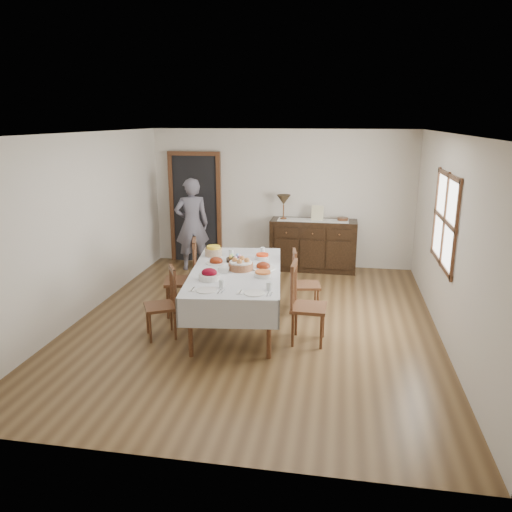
% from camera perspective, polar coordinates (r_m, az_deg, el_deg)
% --- Properties ---
extents(ground, '(6.00, 6.00, 0.00)m').
position_cam_1_polar(ground, '(7.11, -0.14, -7.62)').
color(ground, brown).
extents(room_shell, '(5.02, 6.02, 2.65)m').
position_cam_1_polar(room_shell, '(7.07, -0.72, 6.15)').
color(room_shell, white).
rests_on(room_shell, ground).
extents(dining_table, '(1.47, 2.47, 0.81)m').
position_cam_1_polar(dining_table, '(6.80, -2.26, -2.31)').
color(dining_table, silver).
rests_on(dining_table, ground).
extents(chair_left_near, '(0.53, 0.53, 0.95)m').
position_cam_1_polar(chair_left_near, '(6.63, -10.48, -5.18)').
color(chair_left_near, '#522F1B').
rests_on(chair_left_near, ground).
extents(chair_left_far, '(0.57, 0.57, 1.12)m').
position_cam_1_polar(chair_left_far, '(7.32, -8.13, -2.35)').
color(chair_left_far, '#522F1B').
rests_on(chair_left_far, ground).
extents(chair_right_near, '(0.45, 0.45, 1.06)m').
position_cam_1_polar(chair_right_near, '(6.37, 5.57, -5.32)').
color(chair_right_near, '#522F1B').
rests_on(chair_right_near, ground).
extents(chair_right_far, '(0.46, 0.46, 0.95)m').
position_cam_1_polar(chair_right_far, '(7.34, 5.38, -2.92)').
color(chair_right_far, '#522F1B').
rests_on(chair_right_far, ground).
extents(sideboard, '(1.60, 0.58, 0.96)m').
position_cam_1_polar(sideboard, '(9.46, 6.54, 1.26)').
color(sideboard, black).
rests_on(sideboard, ground).
extents(person, '(0.68, 0.56, 1.85)m').
position_cam_1_polar(person, '(9.41, -7.34, 3.95)').
color(person, slate).
rests_on(person, ground).
extents(bread_basket, '(0.34, 0.34, 0.17)m').
position_cam_1_polar(bread_basket, '(6.75, -1.76, -1.03)').
color(bread_basket, brown).
rests_on(bread_basket, dining_table).
extents(egg_basket, '(0.25, 0.25, 0.10)m').
position_cam_1_polar(egg_basket, '(7.15, -2.41, -0.36)').
color(egg_basket, black).
rests_on(egg_basket, dining_table).
extents(ham_platter_a, '(0.29, 0.29, 0.11)m').
position_cam_1_polar(ham_platter_a, '(7.07, -4.58, -0.62)').
color(ham_platter_a, silver).
rests_on(ham_platter_a, dining_table).
extents(ham_platter_b, '(0.33, 0.33, 0.11)m').
position_cam_1_polar(ham_platter_b, '(6.80, 0.83, -1.23)').
color(ham_platter_b, silver).
rests_on(ham_platter_b, dining_table).
extents(beet_bowl, '(0.27, 0.27, 0.15)m').
position_cam_1_polar(beet_bowl, '(6.36, -5.36, -2.18)').
color(beet_bowl, silver).
rests_on(beet_bowl, dining_table).
extents(carrot_bowl, '(0.21, 0.21, 0.08)m').
position_cam_1_polar(carrot_bowl, '(7.25, 0.73, -0.08)').
color(carrot_bowl, silver).
rests_on(carrot_bowl, dining_table).
extents(pineapple_bowl, '(0.26, 0.26, 0.15)m').
position_cam_1_polar(pineapple_bowl, '(7.46, -4.86, 0.55)').
color(pineapple_bowl, tan).
rests_on(pineapple_bowl, dining_table).
extents(casserole_dish, '(0.23, 0.23, 0.08)m').
position_cam_1_polar(casserole_dish, '(6.46, 0.80, -2.08)').
color(casserole_dish, silver).
rests_on(casserole_dish, dining_table).
extents(butter_dish, '(0.15, 0.11, 0.07)m').
position_cam_1_polar(butter_dish, '(6.65, -3.72, -1.59)').
color(butter_dish, silver).
rests_on(butter_dish, dining_table).
extents(setting_left, '(0.43, 0.31, 0.10)m').
position_cam_1_polar(setting_left, '(6.01, -5.16, -3.65)').
color(setting_left, silver).
rests_on(setting_left, dining_table).
extents(setting_right, '(0.43, 0.31, 0.10)m').
position_cam_1_polar(setting_right, '(5.89, 0.33, -3.98)').
color(setting_right, silver).
rests_on(setting_right, dining_table).
extents(glass_far_a, '(0.07, 0.07, 0.09)m').
position_cam_1_polar(glass_far_a, '(7.46, -2.85, 0.41)').
color(glass_far_a, silver).
rests_on(glass_far_a, dining_table).
extents(glass_far_b, '(0.07, 0.07, 0.11)m').
position_cam_1_polar(glass_far_b, '(7.51, 0.77, 0.59)').
color(glass_far_b, silver).
rests_on(glass_far_b, dining_table).
extents(runner, '(1.30, 0.35, 0.01)m').
position_cam_1_polar(runner, '(9.32, 6.54, 4.09)').
color(runner, silver).
rests_on(runner, sideboard).
extents(table_lamp, '(0.26, 0.26, 0.46)m').
position_cam_1_polar(table_lamp, '(9.32, 3.18, 6.36)').
color(table_lamp, brown).
rests_on(table_lamp, sideboard).
extents(picture_frame, '(0.22, 0.08, 0.28)m').
position_cam_1_polar(picture_frame, '(9.30, 7.03, 4.90)').
color(picture_frame, '#C5BC94').
rests_on(picture_frame, sideboard).
extents(deco_bowl, '(0.20, 0.20, 0.06)m').
position_cam_1_polar(deco_bowl, '(9.36, 9.88, 4.16)').
color(deco_bowl, '#522F1B').
rests_on(deco_bowl, sideboard).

